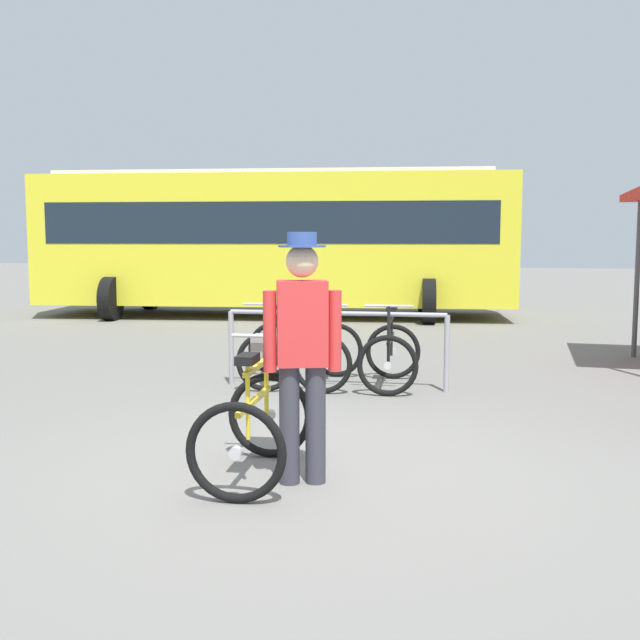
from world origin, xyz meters
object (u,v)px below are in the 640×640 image
at_px(racked_bike_black, 390,355).
at_px(featured_bicycle, 257,413).
at_px(racked_bike_white, 270,352).
at_px(person_with_featured_bike, 302,347).
at_px(racked_bike_lime, 330,353).
at_px(bus_distant, 276,236).

xyz_separation_m(racked_bike_black, featured_bicycle, (-0.42, -3.39, 0.08)).
height_order(racked_bike_white, featured_bicycle, same).
bearing_deg(person_with_featured_bike, featured_bicycle, 164.17).
bearing_deg(racked_bike_white, person_with_featured_bike, -68.35).
height_order(racked_bike_lime, bus_distant, bus_distant).
distance_m(racked_bike_black, featured_bicycle, 3.41).
xyz_separation_m(racked_bike_black, person_with_featured_bike, (-0.05, -3.49, 0.58)).
height_order(racked_bike_black, person_with_featured_bike, person_with_featured_bike).
height_order(person_with_featured_bike, bus_distant, bus_distant).
relative_size(racked_bike_black, bus_distant, 0.11).
bearing_deg(racked_bike_lime, racked_bike_black, 4.44).
xyz_separation_m(racked_bike_white, racked_bike_black, (1.40, 0.11, 0.00)).
height_order(racked_bike_black, bus_distant, bus_distant).
bearing_deg(bus_distant, racked_bike_white, -72.75).
bearing_deg(racked_bike_black, featured_bicycle, -97.00).
height_order(racked_bike_lime, racked_bike_black, same).
relative_size(racked_bike_black, person_with_featured_bike, 0.67).
relative_size(racked_bike_black, featured_bicycle, 0.96).
relative_size(featured_bicycle, person_with_featured_bike, 0.70).
xyz_separation_m(racked_bike_white, racked_bike_lime, (0.70, 0.05, 0.00)).
relative_size(racked_bike_lime, featured_bicycle, 0.94).
xyz_separation_m(racked_bike_white, featured_bicycle, (0.98, -3.28, 0.08)).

